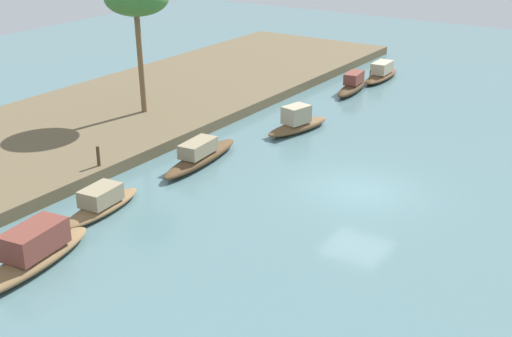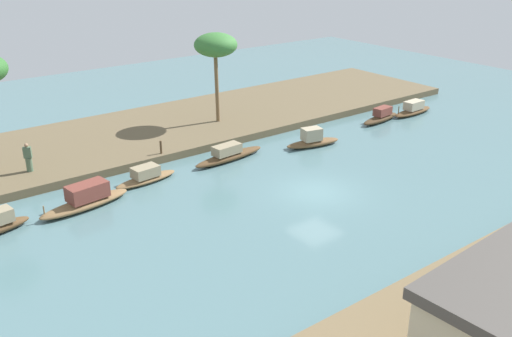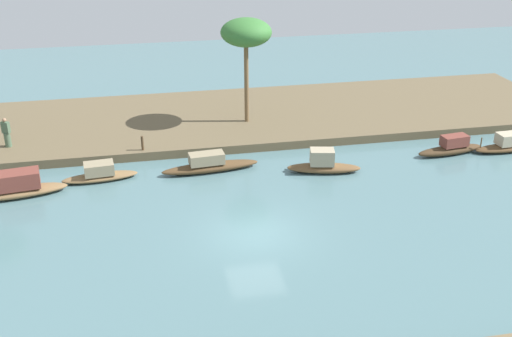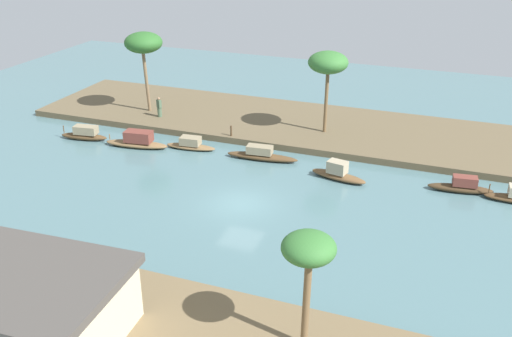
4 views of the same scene
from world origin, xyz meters
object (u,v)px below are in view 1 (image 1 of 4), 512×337
(sampan_near_left_bank, at_px, (200,155))
(sampan_upstream_small, at_px, (382,73))
(sampan_with_tall_canopy, at_px, (33,252))
(sampan_downstream_large, at_px, (101,203))
(sampan_foreground, at_px, (297,123))
(sampan_open_hull, at_px, (353,85))
(mooring_post, at_px, (98,156))

(sampan_near_left_bank, relative_size, sampan_upstream_small, 1.23)
(sampan_with_tall_canopy, distance_m, sampan_downstream_large, 4.13)
(sampan_foreground, height_order, sampan_downstream_large, sampan_foreground)
(sampan_foreground, distance_m, sampan_open_hull, 7.94)
(sampan_downstream_large, xyz_separation_m, sampan_upstream_small, (-23.15, 0.61, 0.02))
(sampan_downstream_large, xyz_separation_m, mooring_post, (-2.33, -2.44, 0.56))
(sampan_near_left_bank, xyz_separation_m, sampan_with_tall_canopy, (9.73, 1.05, 0.10))
(sampan_foreground, bearing_deg, sampan_upstream_small, -164.32)
(sampan_upstream_small, bearing_deg, sampan_with_tall_canopy, -1.60)
(sampan_near_left_bank, bearing_deg, sampan_upstream_small, 173.13)
(sampan_foreground, height_order, sampan_upstream_small, sampan_foreground)
(sampan_near_left_bank, distance_m, sampan_foreground, 6.10)
(sampan_downstream_large, distance_m, mooring_post, 3.42)
(sampan_foreground, xyz_separation_m, sampan_upstream_small, (-11.43, -0.70, -0.06))
(sampan_open_hull, bearing_deg, sampan_downstream_large, -8.10)
(sampan_downstream_large, bearing_deg, sampan_near_left_bank, 174.29)
(sampan_near_left_bank, relative_size, sampan_foreground, 1.32)
(sampan_with_tall_canopy, xyz_separation_m, mooring_post, (-6.31, -3.53, 0.43))
(sampan_with_tall_canopy, height_order, sampan_foreground, sampan_with_tall_canopy)
(sampan_near_left_bank, xyz_separation_m, mooring_post, (3.42, -2.48, 0.53))
(sampan_with_tall_canopy, distance_m, sampan_foreground, 15.70)
(sampan_with_tall_canopy, relative_size, sampan_foreground, 1.26)
(sampan_open_hull, xyz_separation_m, mooring_post, (17.28, -2.83, 0.52))
(sampan_with_tall_canopy, height_order, sampan_upstream_small, sampan_with_tall_canopy)
(sampan_open_hull, xyz_separation_m, sampan_upstream_small, (-3.54, 0.22, -0.01))
(sampan_foreground, relative_size, sampan_upstream_small, 0.94)
(sampan_foreground, relative_size, sampan_open_hull, 0.97)
(sampan_foreground, height_order, mooring_post, mooring_post)
(sampan_with_tall_canopy, xyz_separation_m, sampan_upstream_small, (-27.13, -0.48, -0.10))
(sampan_downstream_large, distance_m, sampan_open_hull, 19.61)
(sampan_with_tall_canopy, distance_m, sampan_open_hull, 23.59)
(sampan_near_left_bank, xyz_separation_m, sampan_open_hull, (-13.85, 0.35, 0.01))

